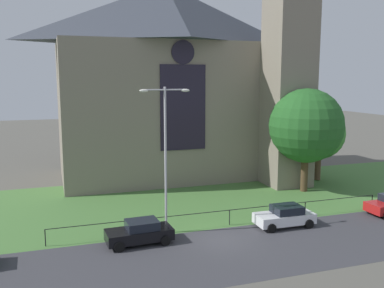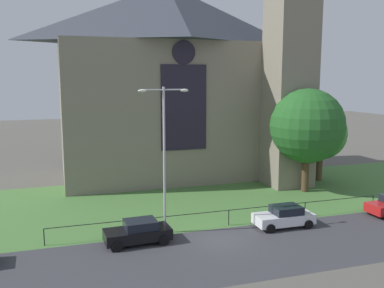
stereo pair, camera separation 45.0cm
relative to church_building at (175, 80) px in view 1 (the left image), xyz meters
The scene contains 10 objects.
ground 13.95m from the church_building, 105.09° to the right, with size 160.00×160.00×0.00m, color #56544C.
road_asphalt 23.60m from the church_building, 96.64° to the right, with size 120.00×8.00×0.01m, color #38383D.
grass_verge 15.32m from the church_building, 102.47° to the right, with size 120.00×20.00×0.01m, color #477538.
church_building is the anchor object (origin of this frame).
iron_railing 19.06m from the church_building, 92.67° to the right, with size 25.15×0.07×1.13m.
tree_right_near 14.58m from the church_building, 46.95° to the right, with size 6.81×6.81×9.56m.
tree_right_far 15.89m from the church_building, 26.57° to the right, with size 5.41×5.41×7.59m.
streetlamp_near 18.07m from the church_building, 108.24° to the right, with size 3.37×0.26×9.90m.
parked_car_black 21.74m from the church_building, 112.84° to the right, with size 4.28×2.18×1.51m.
parked_car_white 20.66m from the church_building, 81.06° to the right, with size 4.22×2.07×1.51m.
Camera 1 is at (-10.20, -24.60, 10.46)m, focal length 39.96 mm.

